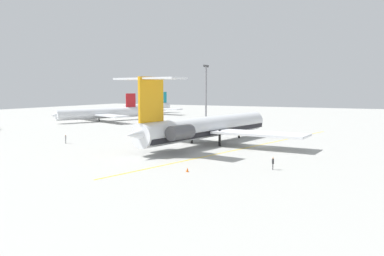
{
  "coord_description": "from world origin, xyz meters",
  "views": [
    {
      "loc": [
        -74.44,
        -23.23,
        11.38
      ],
      "look_at": [
        -1.63,
        14.41,
        3.15
      ],
      "focal_mm": 36.45,
      "sensor_mm": 36.0,
      "label": 1
    }
  ],
  "objects_px": {
    "airliner_mid_right": "(97,113)",
    "light_mast": "(206,88)",
    "ground_crew_near_nose": "(218,127)",
    "ground_crew_starboard": "(273,162)",
    "airliner_far_right": "(147,108)",
    "ground_crew_portside": "(182,125)",
    "safety_cone_nose": "(187,170)",
    "ground_crew_near_tail": "(66,138)",
    "main_jetliner": "(206,127)"
  },
  "relations": [
    {
      "from": "airliner_mid_right",
      "to": "light_mast",
      "type": "bearing_deg",
      "value": 167.36
    },
    {
      "from": "ground_crew_near_nose",
      "to": "ground_crew_starboard",
      "type": "bearing_deg",
      "value": -127.09
    },
    {
      "from": "ground_crew_near_nose",
      "to": "ground_crew_starboard",
      "type": "relative_size",
      "value": 0.9
    },
    {
      "from": "light_mast",
      "to": "airliner_far_right",
      "type": "bearing_deg",
      "value": 80.81
    },
    {
      "from": "airliner_mid_right",
      "to": "ground_crew_near_nose",
      "type": "bearing_deg",
      "value": 103.62
    },
    {
      "from": "airliner_mid_right",
      "to": "ground_crew_starboard",
      "type": "relative_size",
      "value": 17.41
    },
    {
      "from": "ground_crew_near_nose",
      "to": "light_mast",
      "type": "bearing_deg",
      "value": 49.9
    },
    {
      "from": "airliner_far_right",
      "to": "ground_crew_starboard",
      "type": "distance_m",
      "value": 126.01
    },
    {
      "from": "ground_crew_portside",
      "to": "safety_cone_nose",
      "type": "xyz_separation_m",
      "value": [
        -49.76,
        -28.34,
        -0.84
      ]
    },
    {
      "from": "ground_crew_near_tail",
      "to": "ground_crew_portside",
      "type": "bearing_deg",
      "value": 39.34
    },
    {
      "from": "ground_crew_near_nose",
      "to": "light_mast",
      "type": "xyz_separation_m",
      "value": [
        43.65,
        24.23,
        10.61
      ]
    },
    {
      "from": "main_jetliner",
      "to": "light_mast",
      "type": "relative_size",
      "value": 2.2
    },
    {
      "from": "safety_cone_nose",
      "to": "ground_crew_near_tail",
      "type": "bearing_deg",
      "value": 69.97
    },
    {
      "from": "ground_crew_near_nose",
      "to": "safety_cone_nose",
      "type": "relative_size",
      "value": 2.98
    },
    {
      "from": "main_jetliner",
      "to": "airliner_far_right",
      "type": "bearing_deg",
      "value": 50.02
    },
    {
      "from": "ground_crew_near_nose",
      "to": "ground_crew_starboard",
      "type": "xyz_separation_m",
      "value": [
        -44.9,
        -28.1,
        0.11
      ]
    },
    {
      "from": "main_jetliner",
      "to": "ground_crew_near_tail",
      "type": "bearing_deg",
      "value": 123.16
    },
    {
      "from": "light_mast",
      "to": "ground_crew_portside",
      "type": "bearing_deg",
      "value": -163.05
    },
    {
      "from": "main_jetliner",
      "to": "airliner_mid_right",
      "type": "distance_m",
      "value": 67.46
    },
    {
      "from": "ground_crew_starboard",
      "to": "ground_crew_near_nose",
      "type": "bearing_deg",
      "value": 111.81
    },
    {
      "from": "safety_cone_nose",
      "to": "ground_crew_near_nose",
      "type": "bearing_deg",
      "value": 19.21
    },
    {
      "from": "main_jetliner",
      "to": "ground_crew_near_tail",
      "type": "height_order",
      "value": "main_jetliner"
    },
    {
      "from": "safety_cone_nose",
      "to": "light_mast",
      "type": "distance_m",
      "value": 104.86
    },
    {
      "from": "airliner_mid_right",
      "to": "ground_crew_portside",
      "type": "relative_size",
      "value": 17.88
    },
    {
      "from": "ground_crew_near_nose",
      "to": "main_jetliner",
      "type": "bearing_deg",
      "value": -140.58
    },
    {
      "from": "ground_crew_portside",
      "to": "light_mast",
      "type": "distance_m",
      "value": 48.77
    },
    {
      "from": "ground_crew_portside",
      "to": "ground_crew_near_tail",
      "type": "bearing_deg",
      "value": -171.27
    },
    {
      "from": "ground_crew_near_nose",
      "to": "safety_cone_nose",
      "type": "bearing_deg",
      "value": -139.92
    },
    {
      "from": "main_jetliner",
      "to": "ground_crew_near_nose",
      "type": "relative_size",
      "value": 28.08
    },
    {
      "from": "main_jetliner",
      "to": "ground_crew_near_tail",
      "type": "relative_size",
      "value": 25.34
    },
    {
      "from": "main_jetliner",
      "to": "ground_crew_near_nose",
      "type": "height_order",
      "value": "main_jetliner"
    },
    {
      "from": "airliner_far_right",
      "to": "safety_cone_nose",
      "type": "height_order",
      "value": "airliner_far_right"
    },
    {
      "from": "main_jetliner",
      "to": "light_mast",
      "type": "xyz_separation_m",
      "value": [
        70.37,
        33.19,
        7.98
      ]
    },
    {
      "from": "airliner_mid_right",
      "to": "ground_crew_portside",
      "type": "height_order",
      "value": "airliner_mid_right"
    },
    {
      "from": "ground_crew_near_tail",
      "to": "light_mast",
      "type": "relative_size",
      "value": 0.09
    },
    {
      "from": "ground_crew_portside",
      "to": "safety_cone_nose",
      "type": "height_order",
      "value": "ground_crew_portside"
    },
    {
      "from": "ground_crew_portside",
      "to": "light_mast",
      "type": "relative_size",
      "value": 0.08
    },
    {
      "from": "ground_crew_starboard",
      "to": "safety_cone_nose",
      "type": "distance_m",
      "value": 12.18
    },
    {
      "from": "main_jetliner",
      "to": "light_mast",
      "type": "bearing_deg",
      "value": 34.52
    },
    {
      "from": "airliner_mid_right",
      "to": "safety_cone_nose",
      "type": "xyz_separation_m",
      "value": [
        -58.87,
        -67.34,
        -2.59
      ]
    },
    {
      "from": "ground_crew_portside",
      "to": "ground_crew_starboard",
      "type": "xyz_separation_m",
      "value": [
        -43.0,
        -38.44,
        0.03
      ]
    },
    {
      "from": "airliner_mid_right",
      "to": "light_mast",
      "type": "height_order",
      "value": "light_mast"
    },
    {
      "from": "main_jetliner",
      "to": "airliner_mid_right",
      "type": "bearing_deg",
      "value": 69.07
    },
    {
      "from": "ground_crew_near_nose",
      "to": "ground_crew_near_tail",
      "type": "height_order",
      "value": "ground_crew_near_tail"
    },
    {
      "from": "ground_crew_portside",
      "to": "ground_crew_near_nose",
      "type": "bearing_deg",
      "value": -59.31
    },
    {
      "from": "safety_cone_nose",
      "to": "light_mast",
      "type": "relative_size",
      "value": 0.03
    },
    {
      "from": "airliner_far_right",
      "to": "ground_crew_near_nose",
      "type": "bearing_deg",
      "value": 49.93
    },
    {
      "from": "ground_crew_near_tail",
      "to": "light_mast",
      "type": "bearing_deg",
      "value": 55.33
    },
    {
      "from": "main_jetliner",
      "to": "airliner_far_right",
      "type": "relative_size",
      "value": 1.38
    },
    {
      "from": "airliner_mid_right",
      "to": "ground_crew_portside",
      "type": "xyz_separation_m",
      "value": [
        -9.11,
        -38.99,
        -1.75
      ]
    }
  ]
}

